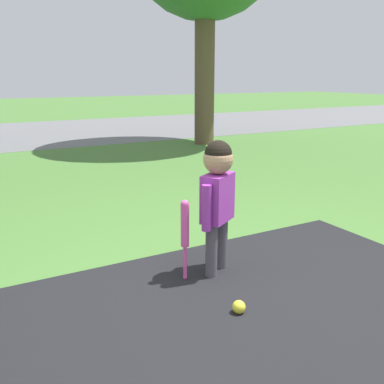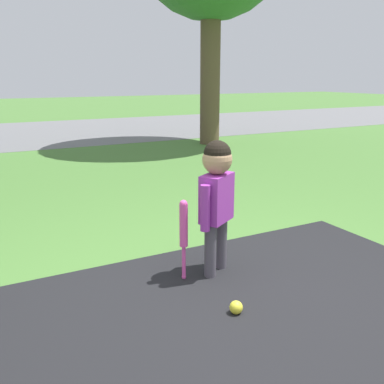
% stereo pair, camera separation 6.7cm
% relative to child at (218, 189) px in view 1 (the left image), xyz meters
% --- Properties ---
extents(ground_plane, '(60.00, 60.00, 0.00)m').
position_rel_child_xyz_m(ground_plane, '(-0.12, -0.48, -0.68)').
color(ground_plane, '#477533').
extents(street_strip, '(40.00, 6.00, 0.01)m').
position_rel_child_xyz_m(street_strip, '(-0.12, 9.65, -0.68)').
color(street_strip, slate).
rests_on(street_strip, ground).
extents(child, '(0.37, 0.29, 1.05)m').
position_rel_child_xyz_m(child, '(0.00, 0.00, 0.00)').
color(child, '#4C4751').
rests_on(child, ground).
extents(baseball_bat, '(0.06, 0.06, 0.63)m').
position_rel_child_xyz_m(baseball_bat, '(-0.28, 0.01, -0.27)').
color(baseball_bat, '#E54CA5').
rests_on(baseball_bat, ground).
extents(sports_ball, '(0.09, 0.09, 0.09)m').
position_rel_child_xyz_m(sports_ball, '(-0.20, -0.59, -0.64)').
color(sports_ball, yellow).
rests_on(sports_ball, ground).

